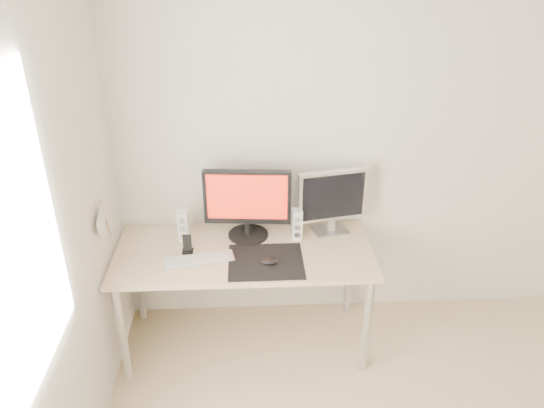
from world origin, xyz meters
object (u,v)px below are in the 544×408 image
second_monitor (332,199)px  keyboard (199,259)px  speaker_left (183,226)px  phone_dock (188,247)px  speaker_right (297,224)px  main_monitor (247,202)px  desk (244,261)px  mouse (269,261)px

second_monitor → keyboard: size_ratio=1.03×
second_monitor → speaker_left: bearing=-176.6°
second_monitor → phone_dock: (-0.92, -0.21, -0.20)m
phone_dock → keyboard: bearing=-51.5°
keyboard → speaker_left: bearing=114.6°
speaker_right → keyboard: speaker_right is taller
speaker_left → main_monitor: bearing=2.9°
speaker_right → second_monitor: bearing=16.8°
phone_dock → desk: bearing=0.4°
desk → keyboard: bearing=-160.5°
speaker_right → phone_dock: bearing=-168.7°
speaker_right → keyboard: bearing=-159.4°
mouse → speaker_left: speaker_left is taller
mouse → phone_dock: size_ratio=0.82×
phone_dock → second_monitor: bearing=12.7°
mouse → keyboard: 0.43m
second_monitor → keyboard: second_monitor is taller
desk → keyboard: (-0.27, -0.10, 0.09)m
speaker_left → phone_dock: speaker_left is taller
second_monitor → speaker_right: bearing=-163.2°
desk → main_monitor: main_monitor is taller
second_monitor → phone_dock: bearing=-167.3°
second_monitor → speaker_left: second_monitor is taller
speaker_right → phone_dock: 0.70m
desk → main_monitor: size_ratio=2.90×
main_monitor → keyboard: main_monitor is taller
desk → speaker_left: (-0.38, 0.15, 0.18)m
keyboard → speaker_right: bearing=20.6°
speaker_right → keyboard: 0.66m
mouse → speaker_right: (0.19, 0.30, 0.08)m
main_monitor → second_monitor: bearing=3.8°
mouse → speaker_right: 0.36m
desk → speaker_right: 0.41m
desk → second_monitor: size_ratio=3.56×
desk → second_monitor: second_monitor is taller
mouse → second_monitor: (0.42, 0.37, 0.22)m
speaker_right → desk: bearing=-158.5°
keyboard → phone_dock: (-0.07, 0.09, 0.03)m
speaker_left → keyboard: 0.28m
desk → keyboard: 0.30m
mouse → desk: mouse is taller
desk → phone_dock: 0.36m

